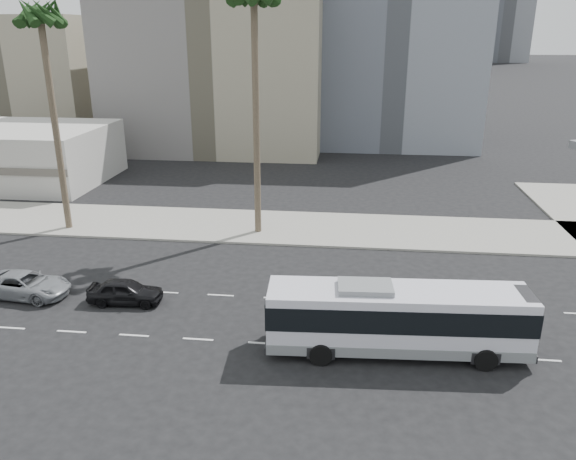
# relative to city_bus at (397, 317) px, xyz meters

# --- Properties ---
(ground) EXTENTS (700.00, 700.00, 0.00)m
(ground) POSITION_rel_city_bus_xyz_m (-5.77, 0.00, -1.67)
(ground) COLOR black
(ground) RESTS_ON ground
(sidewalk_north) EXTENTS (120.00, 7.00, 0.15)m
(sidewalk_north) POSITION_rel_city_bus_xyz_m (-5.77, 15.50, -1.59)
(sidewalk_north) COLOR gray
(sidewalk_north) RESTS_ON ground
(midrise_beige_west) EXTENTS (24.00, 18.00, 18.00)m
(midrise_beige_west) POSITION_rel_city_bus_xyz_m (-17.77, 45.00, 7.33)
(midrise_beige_west) COLOR gray
(midrise_beige_west) RESTS_ON ground
(midrise_gray_center) EXTENTS (20.00, 20.00, 26.00)m
(midrise_gray_center) POSITION_rel_city_bus_xyz_m (2.23, 52.00, 11.33)
(midrise_gray_center) COLOR slate
(midrise_gray_center) RESTS_ON ground
(midrise_beige_far) EXTENTS (18.00, 16.00, 15.00)m
(midrise_beige_far) POSITION_rel_city_bus_xyz_m (-43.77, 50.00, 5.83)
(midrise_beige_far) COLOR gray
(midrise_beige_far) RESTS_ON ground
(city_bus) EXTENTS (11.16, 3.08, 3.17)m
(city_bus) POSITION_rel_city_bus_xyz_m (0.00, 0.00, 0.00)
(city_bus) COLOR silver
(city_bus) RESTS_ON ground
(car_a) EXTENTS (1.70, 3.84, 1.28)m
(car_a) POSITION_rel_city_bus_xyz_m (-13.38, 3.13, -1.02)
(car_a) COLOR black
(car_a) RESTS_ON ground
(car_b) EXTENTS (2.54, 4.84, 1.30)m
(car_b) POSITION_rel_city_bus_xyz_m (-18.88, 3.29, -1.02)
(car_b) COLOR gray
(car_b) RESTS_ON ground
(palm_mid) EXTENTS (4.95, 4.95, 15.30)m
(palm_mid) POSITION_rel_city_bus_xyz_m (-21.74, 13.61, 12.10)
(palm_mid) COLOR brown
(palm_mid) RESTS_ON ground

